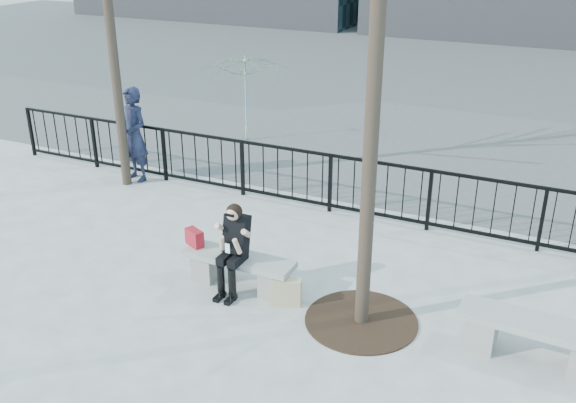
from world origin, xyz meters
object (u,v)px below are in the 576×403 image
at_px(bench_main, 239,268).
at_px(bench_second, 534,336).
at_px(seated_woman, 233,250).
at_px(standing_man, 134,135).

relative_size(bench_main, bench_second, 0.92).
height_order(seated_woman, standing_man, standing_man).
xyz_separation_m(bench_main, seated_woman, (0.00, -0.16, 0.37)).
bearing_deg(seated_woman, bench_main, 90.00).
bearing_deg(seated_woman, bench_second, 2.75).
height_order(bench_main, bench_second, bench_second).
xyz_separation_m(bench_second, seated_woman, (-4.02, -0.19, 0.34)).
bearing_deg(bench_main, standing_man, 144.66).
bearing_deg(bench_main, bench_second, 0.47).
distance_m(seated_woman, standing_man, 4.94).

